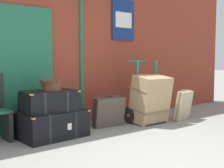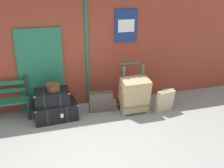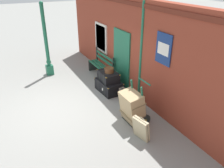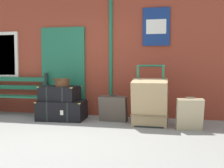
{
  "view_description": "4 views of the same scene",
  "coord_description": "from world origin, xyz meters",
  "px_view_note": "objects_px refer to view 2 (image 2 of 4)",
  "views": [
    {
      "loc": [
        -2.42,
        -2.32,
        1.21
      ],
      "look_at": [
        0.68,
        1.56,
        0.81
      ],
      "focal_mm": 47.21,
      "sensor_mm": 36.0,
      "label": 1
    },
    {
      "loc": [
        -0.65,
        -4.07,
        3.15
      ],
      "look_at": [
        1.09,
        1.7,
        0.78
      ],
      "focal_mm": 42.59,
      "sensor_mm": 36.0,
      "label": 2
    },
    {
      "loc": [
        6.17,
        -1.43,
        3.84
      ],
      "look_at": [
        0.33,
        1.6,
        0.62
      ],
      "focal_mm": 36.35,
      "sensor_mm": 36.0,
      "label": 3
    },
    {
      "loc": [
        2.08,
        -3.87,
        1.22
      ],
      "look_at": [
        0.86,
        1.63,
        0.82
      ],
      "focal_mm": 44.54,
      "sensor_mm": 36.0,
      "label": 4
    }
  ],
  "objects_px": {
    "porters_trolley": "(132,100)",
    "large_brown_trunk": "(134,95)",
    "steamer_trunk_base": "(55,111)",
    "round_hatbox": "(53,86)",
    "suitcase_charcoal": "(165,101)",
    "suitcase_olive": "(101,102)",
    "steamer_trunk_middle": "(52,97)"
  },
  "relations": [
    {
      "from": "large_brown_trunk",
      "to": "porters_trolley",
      "type": "bearing_deg",
      "value": 90.0
    },
    {
      "from": "large_brown_trunk",
      "to": "suitcase_olive",
      "type": "xyz_separation_m",
      "value": [
        -0.8,
        0.27,
        -0.19
      ]
    },
    {
      "from": "steamer_trunk_base",
      "to": "round_hatbox",
      "type": "relative_size",
      "value": 3.02
    },
    {
      "from": "round_hatbox",
      "to": "steamer_trunk_middle",
      "type": "bearing_deg",
      "value": -170.2
    },
    {
      "from": "suitcase_olive",
      "to": "steamer_trunk_base",
      "type": "bearing_deg",
      "value": -178.42
    },
    {
      "from": "steamer_trunk_base",
      "to": "steamer_trunk_middle",
      "type": "height_order",
      "value": "steamer_trunk_middle"
    },
    {
      "from": "steamer_trunk_base",
      "to": "large_brown_trunk",
      "type": "distance_m",
      "value": 1.97
    },
    {
      "from": "porters_trolley",
      "to": "large_brown_trunk",
      "type": "height_order",
      "value": "porters_trolley"
    },
    {
      "from": "large_brown_trunk",
      "to": "suitcase_olive",
      "type": "height_order",
      "value": "large_brown_trunk"
    },
    {
      "from": "steamer_trunk_base",
      "to": "large_brown_trunk",
      "type": "bearing_deg",
      "value": -7.04
    },
    {
      "from": "porters_trolley",
      "to": "suitcase_charcoal",
      "type": "distance_m",
      "value": 0.84
    },
    {
      "from": "steamer_trunk_base",
      "to": "porters_trolley",
      "type": "relative_size",
      "value": 0.87
    },
    {
      "from": "round_hatbox",
      "to": "suitcase_charcoal",
      "type": "xyz_separation_m",
      "value": [
        2.69,
        -0.45,
        -0.54
      ]
    },
    {
      "from": "round_hatbox",
      "to": "large_brown_trunk",
      "type": "relative_size",
      "value": 0.37
    },
    {
      "from": "porters_trolley",
      "to": "suitcase_olive",
      "type": "xyz_separation_m",
      "value": [
        -0.8,
        0.1,
        0.0
      ]
    },
    {
      "from": "steamer_trunk_base",
      "to": "steamer_trunk_middle",
      "type": "distance_m",
      "value": 0.37
    },
    {
      "from": "round_hatbox",
      "to": "porters_trolley",
      "type": "height_order",
      "value": "porters_trolley"
    },
    {
      "from": "steamer_trunk_base",
      "to": "suitcase_olive",
      "type": "relative_size",
      "value": 1.71
    },
    {
      "from": "porters_trolley",
      "to": "large_brown_trunk",
      "type": "xyz_separation_m",
      "value": [
        -0.0,
        -0.17,
        0.2
      ]
    },
    {
      "from": "suitcase_charcoal",
      "to": "suitcase_olive",
      "type": "distance_m",
      "value": 1.62
    },
    {
      "from": "porters_trolley",
      "to": "round_hatbox",
      "type": "bearing_deg",
      "value": 177.55
    },
    {
      "from": "suitcase_olive",
      "to": "porters_trolley",
      "type": "bearing_deg",
      "value": -7.13
    },
    {
      "from": "round_hatbox",
      "to": "suitcase_olive",
      "type": "xyz_separation_m",
      "value": [
        1.15,
        0.02,
        -0.56
      ]
    },
    {
      "from": "steamer_trunk_base",
      "to": "porters_trolley",
      "type": "bearing_deg",
      "value": -2.01
    },
    {
      "from": "round_hatbox",
      "to": "suitcase_charcoal",
      "type": "height_order",
      "value": "round_hatbox"
    },
    {
      "from": "steamer_trunk_base",
      "to": "suitcase_olive",
      "type": "height_order",
      "value": "suitcase_olive"
    },
    {
      "from": "steamer_trunk_middle",
      "to": "suitcase_charcoal",
      "type": "relative_size",
      "value": 1.34
    },
    {
      "from": "suitcase_charcoal",
      "to": "suitcase_olive",
      "type": "xyz_separation_m",
      "value": [
        -1.55,
        0.47,
        -0.02
      ]
    },
    {
      "from": "suitcase_charcoal",
      "to": "round_hatbox",
      "type": "bearing_deg",
      "value": 170.42
    },
    {
      "from": "porters_trolley",
      "to": "suitcase_olive",
      "type": "relative_size",
      "value": 1.97
    },
    {
      "from": "steamer_trunk_base",
      "to": "suitcase_charcoal",
      "type": "height_order",
      "value": "suitcase_charcoal"
    },
    {
      "from": "round_hatbox",
      "to": "suitcase_charcoal",
      "type": "distance_m",
      "value": 2.78
    }
  ]
}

